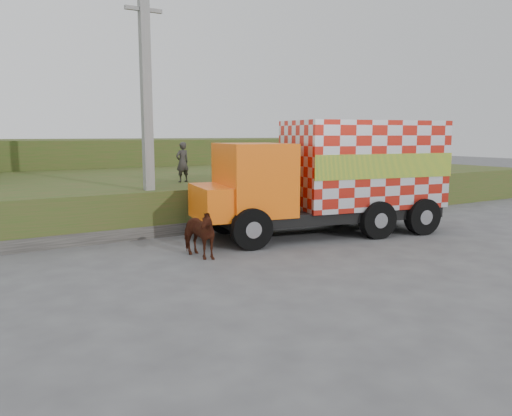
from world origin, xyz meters
TOP-DOWN VIEW (x-y plane):
  - ground at (0.00, 0.00)m, footprint 120.00×120.00m
  - embankment at (0.00, 10.00)m, footprint 40.00×12.00m
  - embankment_far at (0.00, 22.00)m, footprint 40.00×12.00m
  - retaining_strip at (-2.00, 4.20)m, footprint 16.00×0.50m
  - utility_pole at (-1.00, 4.60)m, footprint 1.20×0.30m
  - cargo_truck at (4.37, 1.65)m, footprint 8.79×4.18m
  - cow at (-0.97, 0.96)m, footprint 1.00×1.69m
  - pedestrian at (1.06, 6.63)m, footprint 0.62×0.48m

SIDE VIEW (x-z plane):
  - ground at x=0.00m, z-range 0.00..0.00m
  - retaining_strip at x=-2.00m, z-range 0.00..0.40m
  - cow at x=-0.97m, z-range 0.00..1.34m
  - embankment at x=0.00m, z-range 0.00..1.50m
  - embankment_far at x=0.00m, z-range 0.00..3.00m
  - cargo_truck at x=4.37m, z-range 0.06..3.83m
  - pedestrian at x=1.06m, z-range 1.50..3.04m
  - utility_pole at x=-1.00m, z-range 0.08..8.07m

